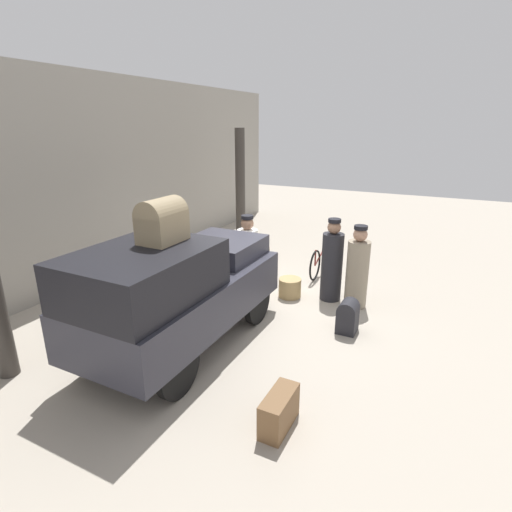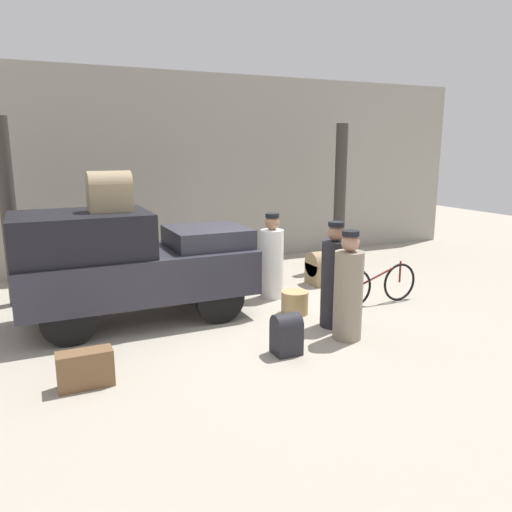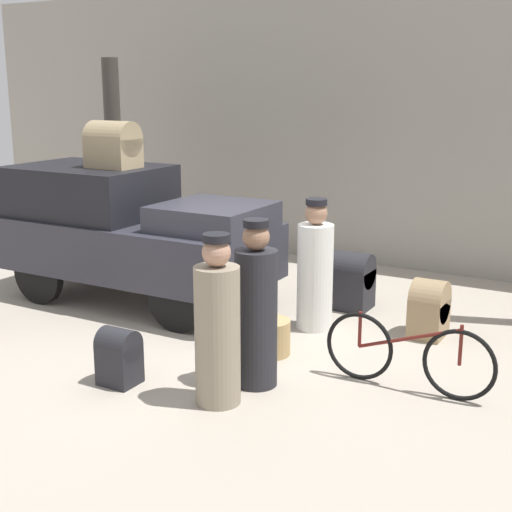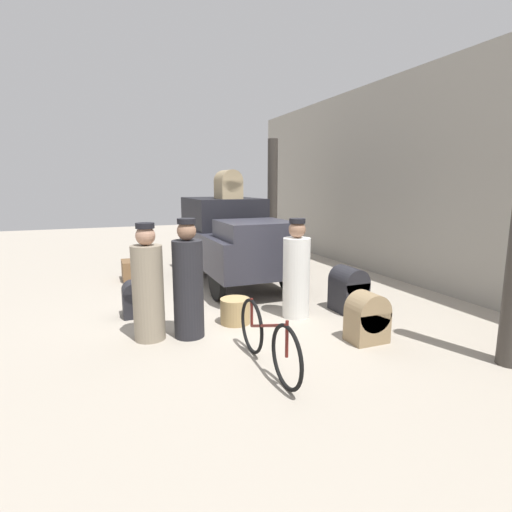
{
  "view_description": "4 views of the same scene",
  "coord_description": "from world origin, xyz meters",
  "px_view_note": "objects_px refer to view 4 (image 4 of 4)",
  "views": [
    {
      "loc": [
        -6.46,
        -3.15,
        3.42
      ],
      "look_at": [
        0.2,
        0.2,
        0.95
      ],
      "focal_mm": 28.0,
      "sensor_mm": 36.0,
      "label": 1
    },
    {
      "loc": [
        -3.33,
        -7.5,
        2.81
      ],
      "look_at": [
        0.2,
        0.2,
        0.95
      ],
      "focal_mm": 35.0,
      "sensor_mm": 36.0,
      "label": 2
    },
    {
      "loc": [
        4.22,
        -6.91,
        2.96
      ],
      "look_at": [
        0.2,
        0.2,
        0.95
      ],
      "focal_mm": 50.0,
      "sensor_mm": 36.0,
      "label": 3
    },
    {
      "loc": [
        6.32,
        -2.27,
        2.14
      ],
      "look_at": [
        0.2,
        0.2,
        0.95
      ],
      "focal_mm": 28.0,
      "sensor_mm": 36.0,
      "label": 4
    }
  ],
  "objects_px": {
    "porter_with_bicycle": "(148,288)",
    "suitcase_small_leather": "(129,271)",
    "truck": "(232,237)",
    "conductor_in_dark_uniform": "(296,273)",
    "wicker_basket": "(235,311)",
    "trunk_on_truck_roof": "(228,185)",
    "trunk_wicker_pale": "(349,289)",
    "trunk_barrel_dark": "(367,318)",
    "porter_lifting_near_truck": "(188,284)",
    "bicycle": "(267,339)",
    "suitcase_tan_flat": "(133,299)"
  },
  "relations": [
    {
      "from": "porter_with_bicycle",
      "to": "suitcase_small_leather",
      "type": "xyz_separation_m",
      "value": [
        -3.73,
        0.01,
        -0.51
      ]
    },
    {
      "from": "truck",
      "to": "conductor_in_dark_uniform",
      "type": "relative_size",
      "value": 2.31
    },
    {
      "from": "wicker_basket",
      "to": "conductor_in_dark_uniform",
      "type": "bearing_deg",
      "value": 86.18
    },
    {
      "from": "truck",
      "to": "trunk_on_truck_roof",
      "type": "distance_m",
      "value": 1.14
    },
    {
      "from": "trunk_wicker_pale",
      "to": "wicker_basket",
      "type": "bearing_deg",
      "value": -94.05
    },
    {
      "from": "wicker_basket",
      "to": "suitcase_small_leather",
      "type": "height_order",
      "value": "suitcase_small_leather"
    },
    {
      "from": "conductor_in_dark_uniform",
      "to": "trunk_barrel_dark",
      "type": "distance_m",
      "value": 1.42
    },
    {
      "from": "conductor_in_dark_uniform",
      "to": "trunk_on_truck_roof",
      "type": "height_order",
      "value": "trunk_on_truck_roof"
    },
    {
      "from": "wicker_basket",
      "to": "trunk_on_truck_roof",
      "type": "xyz_separation_m",
      "value": [
        -2.84,
        0.84,
        1.93
      ]
    },
    {
      "from": "porter_lifting_near_truck",
      "to": "trunk_on_truck_roof",
      "type": "distance_m",
      "value": 3.77
    },
    {
      "from": "trunk_wicker_pale",
      "to": "trunk_barrel_dark",
      "type": "bearing_deg",
      "value": -24.05
    },
    {
      "from": "porter_lifting_near_truck",
      "to": "truck",
      "type": "bearing_deg",
      "value": 150.79
    },
    {
      "from": "truck",
      "to": "suitcase_small_leather",
      "type": "relative_size",
      "value": 5.76
    },
    {
      "from": "bicycle",
      "to": "conductor_in_dark_uniform",
      "type": "height_order",
      "value": "conductor_in_dark_uniform"
    },
    {
      "from": "porter_lifting_near_truck",
      "to": "suitcase_small_leather",
      "type": "xyz_separation_m",
      "value": [
        -3.84,
        -0.53,
        -0.54
      ]
    },
    {
      "from": "truck",
      "to": "trunk_on_truck_roof",
      "type": "relative_size",
      "value": 5.68
    },
    {
      "from": "bicycle",
      "to": "suitcase_tan_flat",
      "type": "bearing_deg",
      "value": -153.3
    },
    {
      "from": "suitcase_small_leather",
      "to": "trunk_wicker_pale",
      "type": "height_order",
      "value": "trunk_wicker_pale"
    },
    {
      "from": "porter_lifting_near_truck",
      "to": "trunk_barrel_dark",
      "type": "bearing_deg",
      "value": 63.68
    },
    {
      "from": "trunk_barrel_dark",
      "to": "suitcase_tan_flat",
      "type": "xyz_separation_m",
      "value": [
        -2.3,
        -2.88,
        -0.04
      ]
    },
    {
      "from": "bicycle",
      "to": "wicker_basket",
      "type": "height_order",
      "value": "bicycle"
    },
    {
      "from": "porter_with_bicycle",
      "to": "bicycle",
      "type": "bearing_deg",
      "value": 38.41
    },
    {
      "from": "porter_lifting_near_truck",
      "to": "suitcase_small_leather",
      "type": "distance_m",
      "value": 3.91
    },
    {
      "from": "trunk_on_truck_roof",
      "to": "trunk_barrel_dark",
      "type": "bearing_deg",
      "value": 8.18
    },
    {
      "from": "porter_with_bicycle",
      "to": "wicker_basket",
      "type": "bearing_deg",
      "value": 96.96
    },
    {
      "from": "porter_lifting_near_truck",
      "to": "suitcase_small_leather",
      "type": "relative_size",
      "value": 2.61
    },
    {
      "from": "truck",
      "to": "trunk_barrel_dark",
      "type": "bearing_deg",
      "value": 8.62
    },
    {
      "from": "conductor_in_dark_uniform",
      "to": "suitcase_small_leather",
      "type": "xyz_separation_m",
      "value": [
        -3.63,
        -2.33,
        -0.5
      ]
    },
    {
      "from": "suitcase_tan_flat",
      "to": "trunk_barrel_dark",
      "type": "bearing_deg",
      "value": 51.44
    },
    {
      "from": "truck",
      "to": "suitcase_tan_flat",
      "type": "relative_size",
      "value": 6.38
    },
    {
      "from": "porter_with_bicycle",
      "to": "trunk_wicker_pale",
      "type": "distance_m",
      "value": 3.33
    },
    {
      "from": "porter_with_bicycle",
      "to": "trunk_on_truck_roof",
      "type": "distance_m",
      "value": 3.95
    },
    {
      "from": "bicycle",
      "to": "conductor_in_dark_uniform",
      "type": "bearing_deg",
      "value": 142.66
    },
    {
      "from": "trunk_barrel_dark",
      "to": "trunk_wicker_pale",
      "type": "height_order",
      "value": "trunk_wicker_pale"
    },
    {
      "from": "wicker_basket",
      "to": "suitcase_tan_flat",
      "type": "relative_size",
      "value": 0.8
    },
    {
      "from": "porter_lifting_near_truck",
      "to": "suitcase_tan_flat",
      "type": "height_order",
      "value": "porter_lifting_near_truck"
    },
    {
      "from": "wicker_basket",
      "to": "trunk_wicker_pale",
      "type": "height_order",
      "value": "trunk_wicker_pale"
    },
    {
      "from": "porter_with_bicycle",
      "to": "suitcase_tan_flat",
      "type": "height_order",
      "value": "porter_with_bicycle"
    },
    {
      "from": "conductor_in_dark_uniform",
      "to": "porter_with_bicycle",
      "type": "xyz_separation_m",
      "value": [
        0.09,
        -2.34,
        0.01
      ]
    },
    {
      "from": "trunk_barrel_dark",
      "to": "suitcase_small_leather",
      "type": "height_order",
      "value": "trunk_barrel_dark"
    },
    {
      "from": "wicker_basket",
      "to": "trunk_wicker_pale",
      "type": "relative_size",
      "value": 0.6
    },
    {
      "from": "trunk_wicker_pale",
      "to": "trunk_on_truck_roof",
      "type": "bearing_deg",
      "value": -158.86
    },
    {
      "from": "bicycle",
      "to": "suitcase_small_leather",
      "type": "relative_size",
      "value": 2.66
    },
    {
      "from": "conductor_in_dark_uniform",
      "to": "trunk_wicker_pale",
      "type": "height_order",
      "value": "conductor_in_dark_uniform"
    },
    {
      "from": "trunk_on_truck_roof",
      "to": "porter_with_bicycle",
      "type": "bearing_deg",
      "value": -35.63
    },
    {
      "from": "bicycle",
      "to": "truck",
      "type": "bearing_deg",
      "value": 166.79
    },
    {
      "from": "porter_lifting_near_truck",
      "to": "trunk_wicker_pale",
      "type": "bearing_deg",
      "value": 92.66
    },
    {
      "from": "trunk_wicker_pale",
      "to": "porter_with_bicycle",
      "type": "bearing_deg",
      "value": -89.66
    },
    {
      "from": "trunk_barrel_dark",
      "to": "truck",
      "type": "bearing_deg",
      "value": -171.38
    },
    {
      "from": "trunk_on_truck_roof",
      "to": "wicker_basket",
      "type": "bearing_deg",
      "value": -16.39
    }
  ]
}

